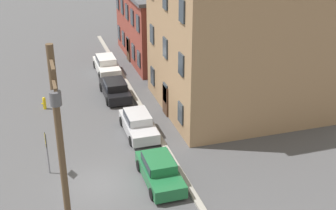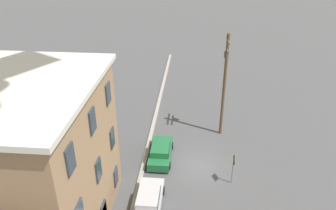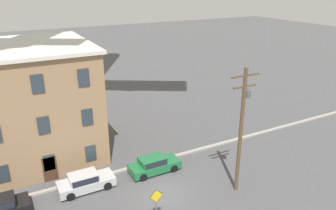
% 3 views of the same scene
% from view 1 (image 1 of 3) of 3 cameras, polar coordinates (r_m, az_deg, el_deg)
% --- Properties ---
extents(ground_plane, '(200.00, 200.00, 0.00)m').
position_cam_1_polar(ground_plane, '(26.84, -7.99, -9.47)').
color(ground_plane, '#4C4C4F').
extents(kerb_strip, '(56.00, 0.36, 0.16)m').
position_cam_1_polar(kerb_strip, '(27.65, 1.29, -7.87)').
color(kerb_strip, '#9E998E').
rests_on(kerb_strip, ground_plane).
extents(apartment_corner, '(11.04, 12.41, 6.60)m').
position_cam_1_polar(apartment_corner, '(45.71, 2.50, 10.10)').
color(apartment_corner, brown).
rests_on(apartment_corner, ground_plane).
extents(apartment_midblock, '(10.82, 11.79, 10.42)m').
position_cam_1_polar(apartment_midblock, '(34.29, 8.89, 8.02)').
color(apartment_midblock, '#9E7A56').
rests_on(apartment_midblock, ground_plane).
extents(car_white, '(4.40, 1.92, 1.43)m').
position_cam_1_polar(car_white, '(42.18, -7.51, 4.95)').
color(car_white, silver).
rests_on(car_white, ground_plane).
extents(car_black, '(4.40, 1.92, 1.43)m').
position_cam_1_polar(car_black, '(36.95, -6.48, 2.04)').
color(car_black, black).
rests_on(car_black, ground_plane).
extents(car_silver, '(4.40, 1.92, 1.43)m').
position_cam_1_polar(car_silver, '(31.42, -3.64, -2.19)').
color(car_silver, '#B7B7BC').
rests_on(car_silver, ground_plane).
extents(car_green, '(4.40, 1.92, 1.43)m').
position_cam_1_polar(car_green, '(26.42, -1.03, -7.87)').
color(car_green, '#1E6638').
rests_on(car_green, ground_plane).
extents(caution_sign, '(1.02, 0.08, 2.72)m').
position_cam_1_polar(caution_sign, '(27.39, -14.62, -4.83)').
color(caution_sign, slate).
rests_on(caution_sign, ground_plane).
extents(utility_pole, '(2.40, 0.44, 9.99)m').
position_cam_1_polar(utility_pole, '(19.18, -12.91, -5.38)').
color(utility_pole, brown).
rests_on(utility_pole, ground_plane).
extents(fire_hydrant, '(0.24, 0.34, 0.96)m').
position_cam_1_polar(fire_hydrant, '(36.05, -14.84, 0.25)').
color(fire_hydrant, yellow).
rests_on(fire_hydrant, ground_plane).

